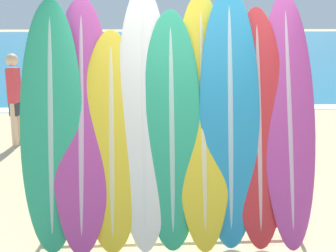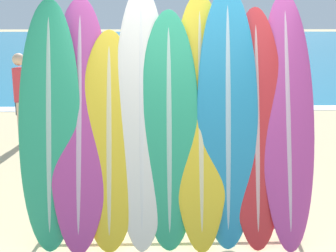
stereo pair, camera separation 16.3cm
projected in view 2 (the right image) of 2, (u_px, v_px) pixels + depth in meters
ocean_water at (160, 43)px, 39.96m from camera, size 120.00×60.00×0.01m
surfboard_rack at (170, 191)px, 4.64m from camera, size 2.64×0.04×0.97m
surfboard_slot_0 at (49, 125)px, 4.48m from camera, size 0.59×0.62×2.39m
surfboard_slot_1 at (79, 123)px, 4.51m from camera, size 0.60×0.83×2.41m
surfboard_slot_2 at (109, 140)px, 4.50m from camera, size 0.59×0.64×2.10m
surfboard_slot_3 at (142, 117)px, 4.52m from camera, size 0.53×0.73×2.52m
surfboard_slot_4 at (169, 130)px, 4.51m from camera, size 0.59×0.63×2.29m
surfboard_slot_5 at (201, 120)px, 4.54m from camera, size 0.57×0.81×2.45m
surfboard_slot_6 at (228, 118)px, 4.52m from camera, size 0.59×0.63×2.51m
surfboard_slot_7 at (257, 128)px, 4.55m from camera, size 0.55×0.68×2.31m
surfboard_slot_8 at (287, 120)px, 4.56m from camera, size 0.53×0.84×2.46m
person_near_water at (56, 82)px, 10.08m from camera, size 0.26×0.21×1.54m
person_mid_beach at (77, 111)px, 6.84m from camera, size 0.27×0.21×1.59m
person_far_left at (21, 95)px, 8.16m from camera, size 0.21×0.26×1.60m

